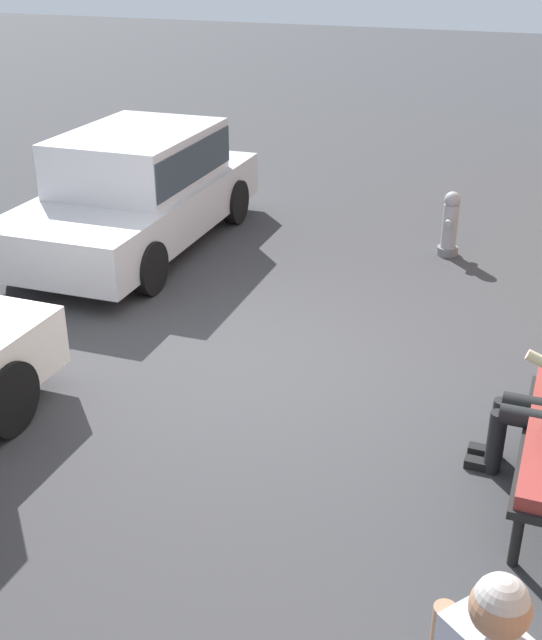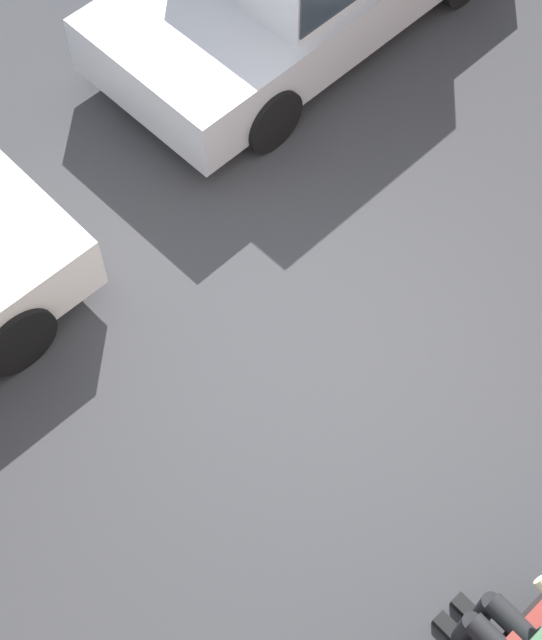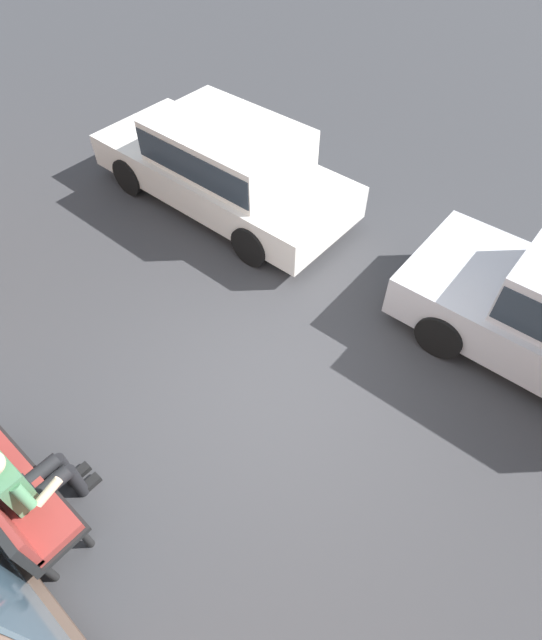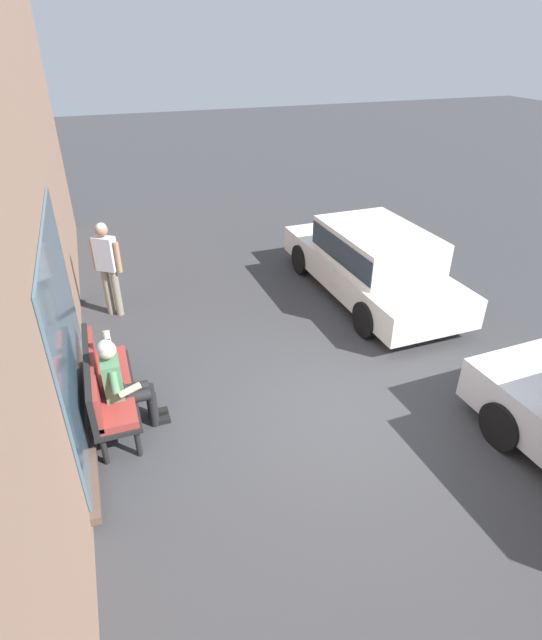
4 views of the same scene
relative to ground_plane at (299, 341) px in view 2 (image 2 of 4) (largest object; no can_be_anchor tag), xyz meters
name	(u,v)px [view 2 (image 2 of 4)]	position (x,y,z in m)	size (l,w,h in m)	color
ground_plane	(299,341)	(0.00, 0.00, 0.00)	(60.00, 60.00, 0.00)	#38383A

